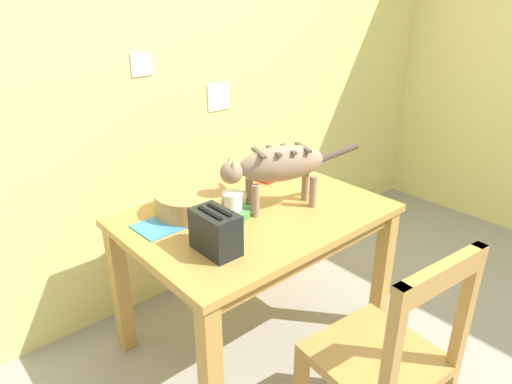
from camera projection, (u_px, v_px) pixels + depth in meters
name	position (u px, v px, depth m)	size (l,w,h in m)	color
wall_rear	(185.00, 75.00, 2.45)	(4.87, 0.11, 2.50)	#E5DB7C
dining_table	(256.00, 229.00, 2.16)	(1.19, 0.84, 0.72)	#B98B41
cat	(278.00, 166.00, 2.08)	(0.66, 0.29, 0.31)	#93785E
saucer_bowl	(232.00, 212.00, 2.08)	(0.17, 0.17, 0.03)	#489449
coffee_mug	(233.00, 201.00, 2.06)	(0.13, 0.09, 0.08)	white
magazine	(166.00, 224.00, 2.01)	(0.26, 0.19, 0.01)	#3D88C4
book_stack	(272.00, 175.00, 2.52)	(0.20, 0.14, 0.03)	red
wicker_basket	(191.00, 201.00, 2.10)	(0.33, 0.33, 0.10)	tan
toaster	(216.00, 232.00, 1.77)	(0.12, 0.20, 0.18)	black
wooden_chair_near	(385.00, 360.00, 1.63)	(0.46, 0.46, 0.93)	#B2833E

